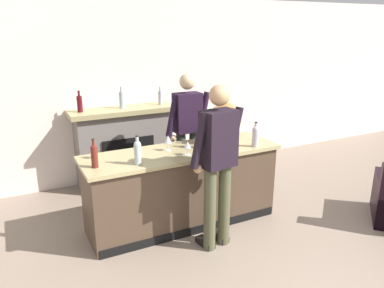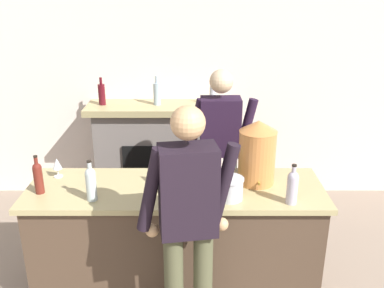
{
  "view_description": "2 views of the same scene",
  "coord_description": "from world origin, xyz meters",
  "px_view_note": "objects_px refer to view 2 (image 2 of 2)",
  "views": [
    {
      "loc": [
        -1.81,
        -1.35,
        2.31
      ],
      "look_at": [
        0.14,
        2.51,
        0.96
      ],
      "focal_mm": 35.0,
      "sensor_mm": 36.0,
      "label": 1
    },
    {
      "loc": [
        0.09,
        -0.61,
        2.45
      ],
      "look_at": [
        0.1,
        2.74,
        1.16
      ],
      "focal_mm": 40.0,
      "sensor_mm": 36.0,
      "label": 2
    }
  ],
  "objects_px": {
    "ice_bucket_steel": "(229,188)",
    "wine_glass_front_left": "(172,184)",
    "wine_bottle_cabernet_heavy": "(90,183)",
    "person_customer": "(187,224)",
    "person_bartender": "(219,153)",
    "wine_bottle_merlot_tall": "(204,172)",
    "wine_glass_back_row": "(56,165)",
    "wine_bottle_rose_blush": "(292,186)",
    "wine_glass_near_bucket": "(157,168)",
    "wine_bottle_riesling_slim": "(37,177)",
    "copper_dispenser": "(256,152)",
    "wine_bottle_burgundy_dark": "(214,166)",
    "fireplace_stone": "(158,153)"
  },
  "relations": [
    {
      "from": "ice_bucket_steel",
      "to": "wine_glass_front_left",
      "type": "xyz_separation_m",
      "value": [
        -0.42,
        0.02,
        0.03
      ]
    },
    {
      "from": "wine_bottle_cabernet_heavy",
      "to": "ice_bucket_steel",
      "type": "bearing_deg",
      "value": 1.31
    },
    {
      "from": "person_customer",
      "to": "person_bartender",
      "type": "bearing_deg",
      "value": 77.62
    },
    {
      "from": "person_bartender",
      "to": "wine_bottle_merlot_tall",
      "type": "relative_size",
      "value": 6.12
    },
    {
      "from": "person_bartender",
      "to": "wine_glass_back_row",
      "type": "height_order",
      "value": "person_bartender"
    },
    {
      "from": "ice_bucket_steel",
      "to": "wine_bottle_rose_blush",
      "type": "xyz_separation_m",
      "value": [
        0.44,
        -0.07,
        0.06
      ]
    },
    {
      "from": "wine_glass_near_bucket",
      "to": "wine_bottle_riesling_slim",
      "type": "bearing_deg",
      "value": -169.2
    },
    {
      "from": "copper_dispenser",
      "to": "wine_bottle_merlot_tall",
      "type": "relative_size",
      "value": 1.84
    },
    {
      "from": "wine_bottle_merlot_tall",
      "to": "wine_bottle_rose_blush",
      "type": "bearing_deg",
      "value": -22.32
    },
    {
      "from": "wine_glass_front_left",
      "to": "wine_glass_near_bucket",
      "type": "distance_m",
      "value": 0.28
    },
    {
      "from": "wine_bottle_merlot_tall",
      "to": "wine_glass_front_left",
      "type": "height_order",
      "value": "wine_bottle_merlot_tall"
    },
    {
      "from": "copper_dispenser",
      "to": "wine_bottle_burgundy_dark",
      "type": "distance_m",
      "value": 0.35
    },
    {
      "from": "wine_glass_near_bucket",
      "to": "wine_bottle_merlot_tall",
      "type": "bearing_deg",
      "value": -11.48
    },
    {
      "from": "person_customer",
      "to": "wine_glass_back_row",
      "type": "distance_m",
      "value": 1.37
    },
    {
      "from": "wine_glass_back_row",
      "to": "ice_bucket_steel",
      "type": "bearing_deg",
      "value": -15.19
    },
    {
      "from": "fireplace_stone",
      "to": "wine_bottle_merlot_tall",
      "type": "distance_m",
      "value": 1.67
    },
    {
      "from": "person_customer",
      "to": "copper_dispenser",
      "type": "height_order",
      "value": "person_customer"
    },
    {
      "from": "wine_bottle_cabernet_heavy",
      "to": "wine_bottle_rose_blush",
      "type": "distance_m",
      "value": 1.46
    },
    {
      "from": "wine_bottle_rose_blush",
      "to": "copper_dispenser",
      "type": "bearing_deg",
      "value": 121.55
    },
    {
      "from": "person_bartender",
      "to": "wine_bottle_cabernet_heavy",
      "type": "distance_m",
      "value": 1.31
    },
    {
      "from": "wine_bottle_riesling_slim",
      "to": "wine_bottle_rose_blush",
      "type": "distance_m",
      "value": 1.89
    },
    {
      "from": "wine_bottle_riesling_slim",
      "to": "wine_glass_near_bucket",
      "type": "relative_size",
      "value": 1.68
    },
    {
      "from": "person_customer",
      "to": "wine_bottle_merlot_tall",
      "type": "xyz_separation_m",
      "value": [
        0.13,
        0.64,
        0.07
      ]
    },
    {
      "from": "ice_bucket_steel",
      "to": "wine_glass_front_left",
      "type": "relative_size",
      "value": 1.34
    },
    {
      "from": "copper_dispenser",
      "to": "wine_bottle_riesling_slim",
      "type": "distance_m",
      "value": 1.69
    },
    {
      "from": "wine_bottle_merlot_tall",
      "to": "wine_glass_near_bucket",
      "type": "bearing_deg",
      "value": 168.52
    },
    {
      "from": "wine_bottle_burgundy_dark",
      "to": "wine_glass_near_bucket",
      "type": "bearing_deg",
      "value": -174.54
    },
    {
      "from": "fireplace_stone",
      "to": "ice_bucket_steel",
      "type": "xyz_separation_m",
      "value": [
        0.65,
        -1.71,
        0.42
      ]
    },
    {
      "from": "wine_bottle_rose_blush",
      "to": "wine_bottle_riesling_slim",
      "type": "bearing_deg",
      "value": 175.11
    },
    {
      "from": "wine_bottle_burgundy_dark",
      "to": "wine_bottle_rose_blush",
      "type": "xyz_separation_m",
      "value": [
        0.54,
        -0.37,
        0.01
      ]
    },
    {
      "from": "person_customer",
      "to": "ice_bucket_steel",
      "type": "xyz_separation_m",
      "value": [
        0.3,
        0.46,
        0.03
      ]
    },
    {
      "from": "person_customer",
      "to": "wine_glass_front_left",
      "type": "height_order",
      "value": "person_customer"
    },
    {
      "from": "person_bartender",
      "to": "fireplace_stone",
      "type": "bearing_deg",
      "value": 125.32
    },
    {
      "from": "wine_bottle_cabernet_heavy",
      "to": "person_bartender",
      "type": "bearing_deg",
      "value": 40.31
    },
    {
      "from": "wine_bottle_riesling_slim",
      "to": "wine_bottle_cabernet_heavy",
      "type": "distance_m",
      "value": 0.44
    },
    {
      "from": "wine_bottle_riesling_slim",
      "to": "wine_bottle_rose_blush",
      "type": "bearing_deg",
      "value": -4.89
    },
    {
      "from": "person_bartender",
      "to": "copper_dispenser",
      "type": "bearing_deg",
      "value": -64.86
    },
    {
      "from": "wine_bottle_rose_blush",
      "to": "wine_glass_near_bucket",
      "type": "xyz_separation_m",
      "value": [
        -1.0,
        0.33,
        -0.01
      ]
    },
    {
      "from": "person_customer",
      "to": "wine_bottle_cabernet_heavy",
      "type": "relative_size",
      "value": 5.64
    },
    {
      "from": "wine_glass_back_row",
      "to": "wine_glass_near_bucket",
      "type": "distance_m",
      "value": 0.84
    },
    {
      "from": "ice_bucket_steel",
      "to": "wine_bottle_burgundy_dark",
      "type": "relative_size",
      "value": 0.76
    },
    {
      "from": "person_customer",
      "to": "wine_glass_front_left",
      "type": "distance_m",
      "value": 0.49
    },
    {
      "from": "fireplace_stone",
      "to": "person_bartender",
      "type": "height_order",
      "value": "person_bartender"
    },
    {
      "from": "fireplace_stone",
      "to": "wine_glass_back_row",
      "type": "relative_size",
      "value": 9.56
    },
    {
      "from": "copper_dispenser",
      "to": "wine_bottle_rose_blush",
      "type": "distance_m",
      "value": 0.42
    },
    {
      "from": "person_bartender",
      "to": "wine_bottle_rose_blush",
      "type": "xyz_separation_m",
      "value": [
        0.47,
        -0.89,
        0.11
      ]
    },
    {
      "from": "fireplace_stone",
      "to": "wine_bottle_merlot_tall",
      "type": "height_order",
      "value": "fireplace_stone"
    },
    {
      "from": "ice_bucket_steel",
      "to": "wine_bottle_rose_blush",
      "type": "bearing_deg",
      "value": -9.12
    },
    {
      "from": "wine_bottle_burgundy_dark",
      "to": "wine_glass_front_left",
      "type": "relative_size",
      "value": 1.77
    },
    {
      "from": "wine_bottle_rose_blush",
      "to": "wine_glass_near_bucket",
      "type": "bearing_deg",
      "value": 161.62
    }
  ]
}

